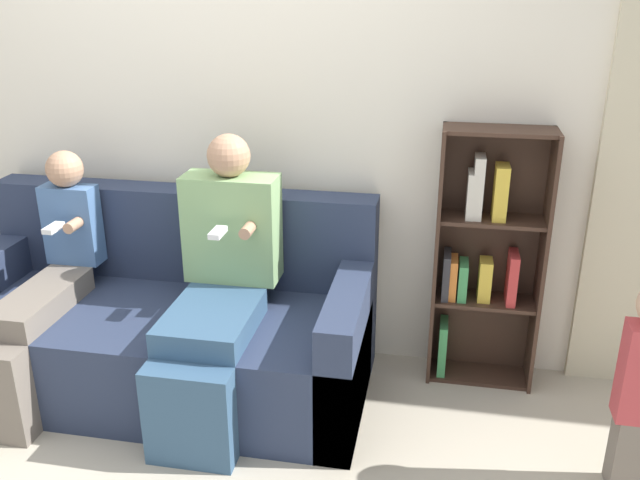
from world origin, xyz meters
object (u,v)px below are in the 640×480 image
Objects in this scene: bookshelf at (483,257)px; adult_seated at (219,280)px; child_seated at (44,284)px; couch at (165,327)px.

adult_seated is at bearing -158.16° from bookshelf.
child_seated is 0.88× the size of bookshelf.
couch is 0.58m from child_seated.
couch is 1.56× the size of bookshelf.
couch is 1.59× the size of adult_seated.
adult_seated is (0.32, -0.11, 0.32)m from couch.
child_seated is (-0.82, -0.04, -0.07)m from adult_seated.
child_seated is (-0.50, -0.15, 0.25)m from couch.
adult_seated is 0.83m from child_seated.
couch is at bearing -166.82° from bookshelf.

